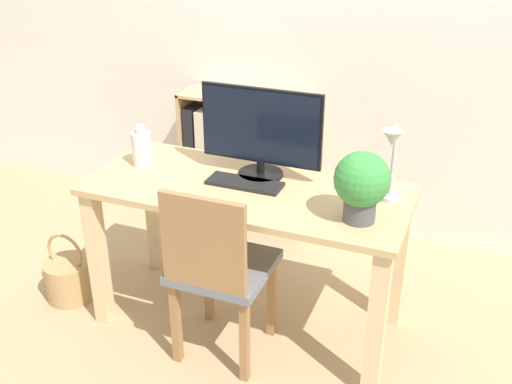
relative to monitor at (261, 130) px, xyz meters
name	(u,v)px	position (x,y,z in m)	size (l,w,h in m)	color
ground_plane	(248,319)	(-0.01, -0.13, -0.95)	(10.00, 10.00, 0.00)	tan
wall_back	(325,12)	(-0.01, 0.99, 0.35)	(8.00, 0.05, 2.60)	silver
desk	(248,214)	(-0.01, -0.13, -0.36)	(1.42, 0.62, 0.73)	tan
monitor	(261,130)	(0.00, 0.00, 0.00)	(0.56, 0.21, 0.41)	black
keyboard	(245,183)	(-0.03, -0.12, -0.21)	(0.34, 0.12, 0.02)	black
vase	(142,147)	(-0.56, -0.10, -0.13)	(0.09, 0.09, 0.21)	silver
desk_lamp	(392,159)	(0.59, -0.07, -0.02)	(0.10, 0.19, 0.34)	#B7B7BC
potted_plant	(362,183)	(0.51, -0.25, -0.06)	(0.22, 0.22, 0.29)	#4C4C51
chair	(218,267)	(-0.03, -0.41, -0.47)	(0.40, 0.40, 0.86)	slate
bookshelf	(226,164)	(-0.56, 0.82, -0.58)	(0.78, 0.28, 0.82)	tan
basket	(69,278)	(-0.94, -0.30, -0.83)	(0.24, 0.24, 0.37)	tan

